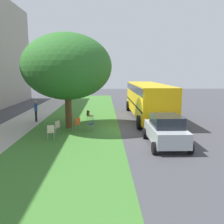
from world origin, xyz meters
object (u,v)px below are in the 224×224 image
(chair_2, at_px, (51,131))
(school_bus, at_px, (148,97))
(parked_car, at_px, (166,130))
(chair_4, at_px, (92,123))
(chair_3, at_px, (89,115))
(street_tree, at_px, (67,67))
(chair_0, at_px, (77,123))
(chair_5, at_px, (56,126))
(pedestrian_0, at_px, (36,110))
(chair_1, at_px, (71,113))

(chair_2, xyz_separation_m, school_bus, (6.45, -6.73, 1.24))
(chair_2, bearing_deg, parked_car, -101.55)
(chair_4, relative_size, parked_car, 0.24)
(chair_4, bearing_deg, chair_3, 6.56)
(street_tree, relative_size, chair_3, 7.34)
(chair_0, xyz_separation_m, chair_5, (-0.95, 1.17, 0.00))
(street_tree, distance_m, chair_3, 4.48)
(school_bus, xyz_separation_m, pedestrian_0, (-1.14, 9.03, -0.83))
(chair_0, xyz_separation_m, chair_3, (3.04, -0.64, 0.00))
(chair_5, xyz_separation_m, pedestrian_0, (4.10, 2.39, 0.41))
(street_tree, bearing_deg, chair_0, -143.42)
(chair_0, distance_m, chair_5, 1.51)
(chair_0, relative_size, pedestrian_0, 0.52)
(chair_0, xyz_separation_m, parked_car, (-3.46, -5.08, 0.32))
(chair_1, bearing_deg, chair_2, 176.97)
(chair_4, xyz_separation_m, parked_car, (-3.51, -4.09, 0.32))
(chair_3, relative_size, parked_car, 0.24)
(chair_5, distance_m, parked_car, 6.74)
(chair_4, bearing_deg, parked_car, -130.61)
(chair_2, height_order, chair_3, same)
(chair_0, relative_size, chair_3, 1.00)
(chair_2, bearing_deg, chair_5, -3.70)
(chair_1, xyz_separation_m, chair_5, (-4.91, 0.25, 0.00))
(chair_5, bearing_deg, chair_0, -50.98)
(chair_1, height_order, parked_car, parked_car)
(chair_4, bearing_deg, street_tree, 63.09)
(parked_car, bearing_deg, chair_5, 68.13)
(chair_0, relative_size, chair_5, 1.00)
(chair_0, bearing_deg, pedestrian_0, 48.47)
(chair_5, height_order, pedestrian_0, pedestrian_0)
(parked_car, bearing_deg, school_bus, -2.95)
(street_tree, height_order, school_bus, street_tree)
(street_tree, xyz_separation_m, parked_car, (-4.34, -5.73, -3.38))
(chair_5, height_order, school_bus, school_bus)
(chair_1, bearing_deg, pedestrian_0, 107.11)
(school_bus, bearing_deg, pedestrian_0, 97.17)
(chair_0, relative_size, chair_1, 1.00)
(chair_2, bearing_deg, chair_0, -30.00)
(chair_5, relative_size, pedestrian_0, 0.52)
(chair_0, bearing_deg, street_tree, 36.58)
(chair_2, relative_size, chair_5, 1.00)
(street_tree, bearing_deg, chair_3, -30.98)
(chair_1, distance_m, school_bus, 6.53)
(school_bus, bearing_deg, chair_1, 92.91)
(pedestrian_0, bearing_deg, chair_4, -124.30)
(street_tree, bearing_deg, pedestrian_0, 52.00)
(school_bus, bearing_deg, chair_3, 104.41)
(chair_3, xyz_separation_m, pedestrian_0, (0.11, 4.20, 0.41))
(street_tree, bearing_deg, chair_2, 168.97)
(school_bus, bearing_deg, chair_0, 128.05)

